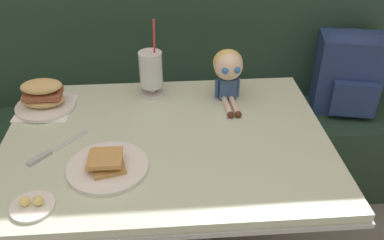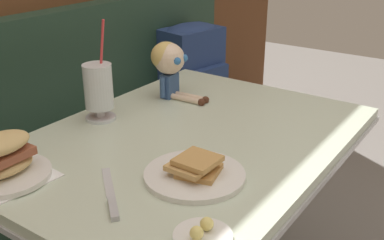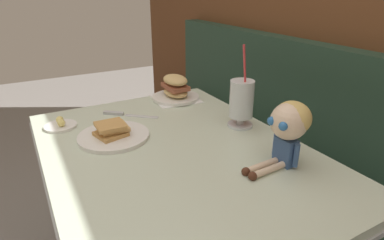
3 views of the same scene
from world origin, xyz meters
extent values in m
cube|color=#233D2D|center=(0.00, 0.77, 0.23)|extent=(2.60, 0.48, 0.45)
cube|color=#233D2D|center=(0.00, 0.96, 0.73)|extent=(2.60, 0.10, 0.55)
cube|color=beige|center=(0.00, 0.18, 0.72)|extent=(1.10, 0.80, 0.03)
cube|color=#B7BABF|center=(0.00, 0.18, 0.70)|extent=(1.11, 0.81, 0.02)
cylinder|color=white|center=(-0.18, 0.03, 0.75)|extent=(0.25, 0.25, 0.01)
cube|color=tan|center=(-0.18, 0.02, 0.76)|extent=(0.12, 0.12, 0.01)
cube|color=tan|center=(-0.19, 0.03, 0.78)|extent=(0.10, 0.10, 0.01)
cube|color=tan|center=(-0.18, 0.02, 0.79)|extent=(0.10, 0.10, 0.01)
cylinder|color=silver|center=(-0.05, 0.48, 0.74)|extent=(0.10, 0.10, 0.01)
cylinder|color=silver|center=(-0.05, 0.48, 0.77)|extent=(0.03, 0.03, 0.03)
cylinder|color=silver|center=(-0.05, 0.48, 0.85)|extent=(0.09, 0.09, 0.14)
cylinder|color=pink|center=(-0.05, 0.48, 0.84)|extent=(0.08, 0.08, 0.11)
cylinder|color=#DB383D|center=(-0.03, 0.47, 0.95)|extent=(0.02, 0.04, 0.22)
cube|color=white|center=(-0.45, 0.40, 0.74)|extent=(0.22, 0.22, 0.00)
cylinder|color=white|center=(-0.45, 0.40, 0.75)|extent=(0.22, 0.22, 0.01)
ellipsoid|color=tan|center=(-0.45, 0.40, 0.77)|extent=(0.15, 0.10, 0.04)
cube|color=#995138|center=(-0.45, 0.40, 0.80)|extent=(0.14, 0.09, 0.02)
ellipsoid|color=tan|center=(-0.45, 0.40, 0.83)|extent=(0.15, 0.10, 0.04)
cylinder|color=white|center=(-0.37, -0.12, 0.74)|extent=(0.12, 0.12, 0.01)
sphere|color=#F4E07A|center=(-0.39, -0.12, 0.76)|extent=(0.03, 0.03, 0.03)
sphere|color=#F4E07A|center=(-0.35, -0.12, 0.76)|extent=(0.03, 0.03, 0.03)
cube|color=silver|center=(-0.32, 0.18, 0.74)|extent=(0.11, 0.12, 0.00)
cube|color=#B2B5BA|center=(-0.40, 0.09, 0.75)|extent=(0.07, 0.08, 0.01)
cube|color=#385689|center=(0.24, 0.43, 0.78)|extent=(0.07, 0.04, 0.08)
sphere|color=beige|center=(0.24, 0.43, 0.88)|extent=(0.11, 0.11, 0.11)
ellipsoid|color=#D8B766|center=(0.24, 0.44, 0.89)|extent=(0.12, 0.11, 0.10)
sphere|color=#2D6BB2|center=(0.22, 0.38, 0.88)|extent=(0.03, 0.03, 0.03)
sphere|color=#2D6BB2|center=(0.27, 0.38, 0.88)|extent=(0.03, 0.03, 0.03)
cylinder|color=beige|center=(0.23, 0.35, 0.75)|extent=(0.03, 0.12, 0.02)
cylinder|color=beige|center=(0.26, 0.35, 0.75)|extent=(0.03, 0.12, 0.02)
sphere|color=#4C2819|center=(0.24, 0.29, 0.75)|extent=(0.03, 0.03, 0.03)
sphere|color=#4C2819|center=(0.26, 0.29, 0.75)|extent=(0.03, 0.03, 0.03)
cylinder|color=#385689|center=(0.20, 0.42, 0.79)|extent=(0.02, 0.02, 0.07)
cylinder|color=#385689|center=(0.28, 0.43, 0.79)|extent=(0.02, 0.02, 0.07)
cube|color=navy|center=(0.90, 0.79, 0.64)|extent=(0.34, 0.26, 0.38)
cube|color=navy|center=(0.90, 0.67, 0.56)|extent=(0.22, 0.09, 0.17)
ellipsoid|color=navy|center=(0.90, 0.79, 0.82)|extent=(0.32, 0.25, 0.07)
camera|label=1|loc=(0.00, -0.97, 1.56)|focal=38.93mm
camera|label=2|loc=(-1.01, -0.54, 1.32)|focal=43.90mm
camera|label=3|loc=(0.86, -0.24, 1.25)|focal=30.37mm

